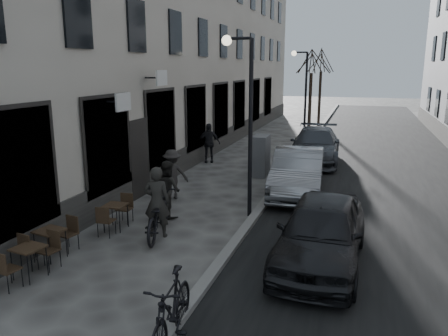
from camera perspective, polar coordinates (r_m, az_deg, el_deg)
The scene contains 20 objects.
ground at distance 7.76m, azimuth -8.45°, elevation -20.28°, with size 120.00×120.00×0.00m, color #3D3B38.
road at distance 22.21m, azimuth 19.55°, elevation 1.28°, with size 7.30×60.00×0.00m, color black.
kerb at distance 22.35m, azimuth 10.19°, elevation 2.06°, with size 0.25×60.00×0.12m, color slate.
streetlamp_near at distance 12.24m, azimuth 2.73°, elevation 7.95°, with size 0.90×0.28×5.09m.
streetlamp_far at distance 24.01m, azimuth 10.24°, elevation 10.26°, with size 0.90×0.28×5.09m.
tree_near at distance 26.96m, azimuth 11.40°, elevation 13.70°, with size 2.40×2.40×5.70m.
tree_far at distance 32.93m, azimuth 12.60°, elevation 13.48°, with size 2.40×2.40×5.70m.
bistro_set_a at distance 9.94m, azimuth -24.09°, elevation -10.82°, with size 0.63×1.40×0.81m.
bistro_set_b at distance 10.71m, azimuth -21.73°, elevation -8.86°, with size 0.65×1.42×0.81m.
bistro_set_c at distance 12.05m, azimuth -13.96°, elevation -5.88°, with size 0.59×1.39×0.81m.
utility_cabinet at distance 17.46m, azimuth 4.81°, elevation 1.64°, with size 0.59×1.07×1.60m, color #59595B.
bicycle at distance 11.31m, azimuth -8.68°, elevation -6.12°, with size 0.74×2.13×1.12m, color black.
cyclist_rider at distance 11.20m, azimuth -8.74°, elevation -4.40°, with size 0.67×0.44×1.83m, color #272522.
pedestrian_near at distance 12.65m, azimuth -7.35°, elevation -2.73°, with size 0.81×0.63×1.66m, color black.
pedestrian_mid at distance 14.36m, azimuth -6.79°, elevation -0.83°, with size 1.06×0.61×1.64m, color #2A2624.
pedestrian_far at distance 19.79m, azimuth -2.04°, elevation 3.28°, with size 1.04×0.43×1.78m, color black.
car_near at distance 9.85m, azimuth 12.58°, elevation -8.10°, with size 1.76×4.37×1.49m, color black.
car_mid at distance 15.02m, azimuth 9.62°, elevation -0.54°, with size 1.62×4.64×1.53m, color gray.
car_far at distance 20.32m, azimuth 11.81°, elevation 2.91°, with size 2.14×5.26×1.53m, color #383C42.
moped at distance 7.13m, azimuth -6.89°, elevation -18.01°, with size 0.55×1.93×1.16m, color black.
Camera 1 is at (2.95, -5.78, 4.25)m, focal length 35.00 mm.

